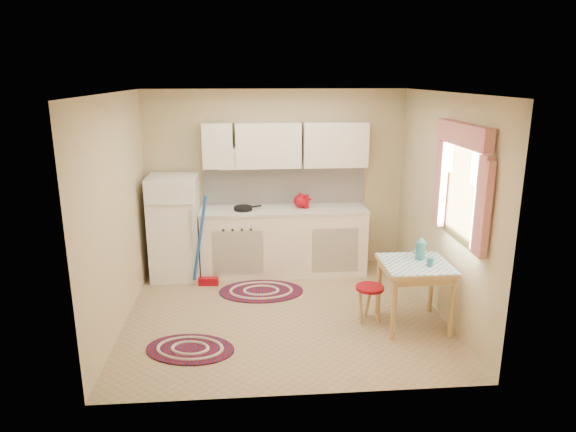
% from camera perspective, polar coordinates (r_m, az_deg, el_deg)
% --- Properties ---
extents(room_shell, '(3.64, 3.60, 2.52)m').
position_cam_1_polar(room_shell, '(5.82, 0.92, 4.69)').
color(room_shell, tan).
rests_on(room_shell, ground).
extents(fridge, '(0.65, 0.60, 1.40)m').
position_cam_1_polar(fridge, '(7.06, -12.44, -1.24)').
color(fridge, white).
rests_on(fridge, ground).
extents(broom, '(0.29, 0.14, 1.20)m').
position_cam_1_polar(broom, '(6.71, -9.00, -2.84)').
color(broom, '#1B51AE').
rests_on(broom, ground).
extents(base_cabinets, '(2.25, 0.60, 0.88)m').
position_cam_1_polar(base_cabinets, '(7.13, -0.51, -2.88)').
color(base_cabinets, white).
rests_on(base_cabinets, ground).
extents(countertop, '(2.27, 0.62, 0.04)m').
position_cam_1_polar(countertop, '(7.00, -0.51, 0.70)').
color(countertop, silver).
rests_on(countertop, base_cabinets).
extents(frying_pan, '(0.33, 0.33, 0.05)m').
position_cam_1_polar(frying_pan, '(6.92, -5.01, 0.85)').
color(frying_pan, black).
rests_on(frying_pan, countertop).
extents(red_kettle, '(0.20, 0.18, 0.20)m').
position_cam_1_polar(red_kettle, '(6.99, 1.36, 1.68)').
color(red_kettle, maroon).
rests_on(red_kettle, countertop).
extents(red_canister, '(0.13, 0.13, 0.16)m').
position_cam_1_polar(red_canister, '(7.00, 1.93, 1.54)').
color(red_canister, maroon).
rests_on(red_canister, countertop).
extents(table, '(0.72, 0.72, 0.72)m').
position_cam_1_polar(table, '(5.83, 13.80, -8.48)').
color(table, tan).
rests_on(table, ground).
extents(stool, '(0.36, 0.36, 0.42)m').
position_cam_1_polar(stool, '(5.88, 9.00, -9.61)').
color(stool, maroon).
rests_on(stool, ground).
extents(coffee_pot, '(0.16, 0.15, 0.27)m').
position_cam_1_polar(coffee_pot, '(5.79, 14.53, -3.46)').
color(coffee_pot, teal).
rests_on(coffee_pot, table).
extents(mug, '(0.07, 0.07, 0.10)m').
position_cam_1_polar(mug, '(5.63, 15.51, -4.98)').
color(mug, teal).
rests_on(mug, table).
extents(rug_center, '(1.10, 0.75, 0.02)m').
position_cam_1_polar(rug_center, '(6.64, -3.00, -8.34)').
color(rug_center, maroon).
rests_on(rug_center, ground).
extents(rug_left, '(1.02, 0.79, 0.02)m').
position_cam_1_polar(rug_left, '(5.43, -10.82, -14.32)').
color(rug_left, maroon).
rests_on(rug_left, ground).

